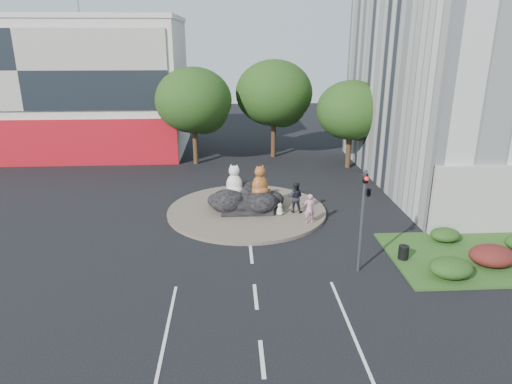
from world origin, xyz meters
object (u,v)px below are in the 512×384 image
cat_tabby (260,180)px  kitten_white (280,209)px  kitten_calico (224,207)px  pedestrian_dark (295,197)px  parked_car (106,154)px  cat_white (234,179)px  litter_bin (403,252)px  pedestrian_pink (309,209)px

cat_tabby → kitten_white: bearing=-73.8°
kitten_white → kitten_calico: bearing=121.8°
pedestrian_dark → parked_car: (-15.00, 13.58, -0.43)m
cat_white → litter_bin: cat_white is taller
kitten_white → litter_bin: 8.16m
kitten_white → litter_bin: bearing=-99.5°
kitten_calico → litter_bin: size_ratio=1.28×
cat_tabby → pedestrian_dark: size_ratio=1.04×
cat_white → parked_car: size_ratio=0.44×
cat_tabby → pedestrian_dark: bearing=-47.1°
litter_bin → cat_tabby: bearing=133.2°
litter_bin → pedestrian_dark: bearing=124.9°
cat_tabby → kitten_white: cat_tabby is taller
kitten_calico → parked_car: parked_car is taller
pedestrian_pink → parked_car: pedestrian_pink is taller
kitten_calico → pedestrian_pink: bearing=1.1°
cat_white → pedestrian_dark: cat_white is taller
cat_tabby → pedestrian_pink: size_ratio=1.13×
cat_tabby → kitten_white: (1.15, -1.08, -1.51)m
kitten_calico → pedestrian_pink: 5.33m
pedestrian_dark → pedestrian_pink: bearing=122.5°
kitten_white → cat_tabby: bearing=84.7°
cat_white → pedestrian_dark: 3.99m
cat_tabby → kitten_calico: size_ratio=2.29×
kitten_calico → parked_car: bearing=147.8°
cat_white → cat_tabby: size_ratio=0.98×
pedestrian_dark → litter_bin: bearing=139.6°
kitten_calico → parked_car: size_ratio=0.20×
cat_tabby → kitten_calico: (-2.29, -0.71, -1.47)m
kitten_calico → kitten_white: (3.44, -0.37, -0.04)m
cat_tabby → litter_bin: (6.66, -7.10, -1.64)m
kitten_calico → litter_bin: kitten_calico is taller
kitten_white → parked_car: 19.80m
pedestrian_pink → litter_bin: (3.93, -4.67, -0.63)m
cat_white → parked_car: (-11.25, 12.57, -1.35)m
cat_white → kitten_calico: size_ratio=2.24×
cat_tabby → parked_car: bearing=104.3°
cat_tabby → pedestrian_pink: (2.73, -2.43, -1.01)m
pedestrian_pink → pedestrian_dark: size_ratio=0.92×
kitten_calico → cat_tabby: bearing=37.2°
pedestrian_pink → litter_bin: size_ratio=2.61×
cat_white → pedestrian_pink: cat_white is taller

